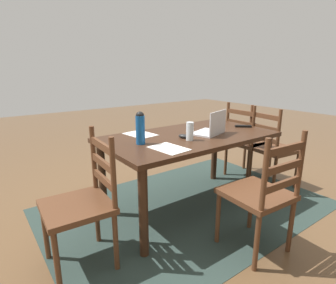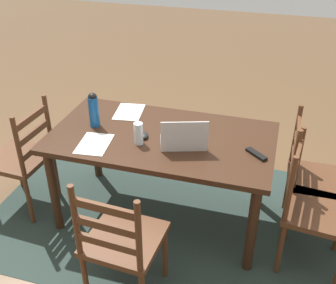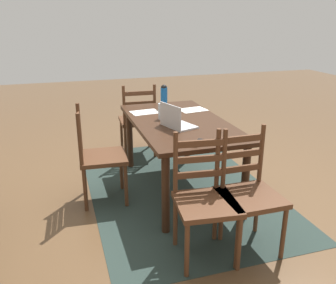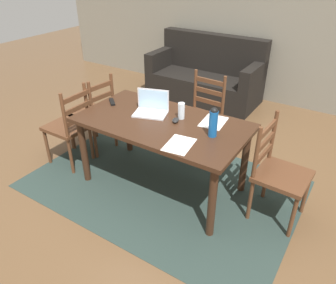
{
  "view_description": "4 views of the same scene",
  "coord_description": "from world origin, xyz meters",
  "px_view_note": "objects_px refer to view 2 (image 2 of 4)",
  "views": [
    {
      "loc": [
        1.62,
        1.88,
        1.36
      ],
      "look_at": [
        0.14,
        -0.14,
        0.67
      ],
      "focal_mm": 29.06,
      "sensor_mm": 36.0,
      "label": 1
    },
    {
      "loc": [
        -0.77,
        2.47,
        2.25
      ],
      "look_at": [
        -0.03,
        -0.05,
        0.67
      ],
      "focal_mm": 44.07,
      "sensor_mm": 36.0,
      "label": 2
    },
    {
      "loc": [
        -3.28,
        1.13,
        1.75
      ],
      "look_at": [
        -0.07,
        0.14,
        0.56
      ],
      "focal_mm": 38.69,
      "sensor_mm": 36.0,
      "label": 3
    },
    {
      "loc": [
        1.54,
        -2.3,
        2.15
      ],
      "look_at": [
        0.01,
        0.09,
        0.48
      ],
      "focal_mm": 34.89,
      "sensor_mm": 36.0,
      "label": 4
    }
  ],
  "objects_px": {
    "chair_left_near": "(312,179)",
    "tv_remote": "(256,154)",
    "dining_table": "(162,146)",
    "chair_left_far": "(313,209)",
    "chair_right_far": "(22,158)",
    "drinking_glass": "(138,133)",
    "laptop": "(184,139)",
    "chair_far_head": "(122,242)",
    "computer_mouse": "(144,135)",
    "water_bottle": "(93,109)"
  },
  "relations": [
    {
      "from": "laptop",
      "to": "water_bottle",
      "type": "relative_size",
      "value": 1.38
    },
    {
      "from": "dining_table",
      "to": "computer_mouse",
      "type": "relative_size",
      "value": 16.26
    },
    {
      "from": "drinking_glass",
      "to": "chair_left_near",
      "type": "bearing_deg",
      "value": -165.03
    },
    {
      "from": "chair_left_far",
      "to": "tv_remote",
      "type": "distance_m",
      "value": 0.52
    },
    {
      "from": "chair_left_near",
      "to": "computer_mouse",
      "type": "height_order",
      "value": "chair_left_near"
    },
    {
      "from": "drinking_glass",
      "to": "tv_remote",
      "type": "bearing_deg",
      "value": -174.79
    },
    {
      "from": "dining_table",
      "to": "chair_left_near",
      "type": "relative_size",
      "value": 1.71
    },
    {
      "from": "chair_right_far",
      "to": "chair_left_far",
      "type": "relative_size",
      "value": 1.0
    },
    {
      "from": "computer_mouse",
      "to": "tv_remote",
      "type": "relative_size",
      "value": 0.59
    },
    {
      "from": "chair_right_far",
      "to": "computer_mouse",
      "type": "height_order",
      "value": "chair_right_far"
    },
    {
      "from": "dining_table",
      "to": "chair_right_far",
      "type": "bearing_deg",
      "value": 9.28
    },
    {
      "from": "computer_mouse",
      "to": "dining_table",
      "type": "bearing_deg",
      "value": -174.1
    },
    {
      "from": "chair_right_far",
      "to": "drinking_glass",
      "type": "height_order",
      "value": "chair_right_far"
    },
    {
      "from": "chair_left_far",
      "to": "computer_mouse",
      "type": "bearing_deg",
      "value": -5.45
    },
    {
      "from": "chair_right_far",
      "to": "drinking_glass",
      "type": "bearing_deg",
      "value": -178.22
    },
    {
      "from": "chair_left_near",
      "to": "laptop",
      "type": "xyz_separation_m",
      "value": [
        0.91,
        0.28,
        0.34
      ]
    },
    {
      "from": "dining_table",
      "to": "tv_remote",
      "type": "height_order",
      "value": "tv_remote"
    },
    {
      "from": "chair_left_near",
      "to": "chair_far_head",
      "type": "height_order",
      "value": "same"
    },
    {
      "from": "chair_left_near",
      "to": "tv_remote",
      "type": "bearing_deg",
      "value": 31.48
    },
    {
      "from": "chair_far_head",
      "to": "chair_left_far",
      "type": "distance_m",
      "value": 1.28
    },
    {
      "from": "tv_remote",
      "to": "laptop",
      "type": "bearing_deg",
      "value": -46.01
    },
    {
      "from": "chair_far_head",
      "to": "computer_mouse",
      "type": "relative_size",
      "value": 9.5
    },
    {
      "from": "chair_right_far",
      "to": "laptop",
      "type": "bearing_deg",
      "value": -176.61
    },
    {
      "from": "chair_left_near",
      "to": "water_bottle",
      "type": "distance_m",
      "value": 1.69
    },
    {
      "from": "water_bottle",
      "to": "dining_table",
      "type": "bearing_deg",
      "value": -179.64
    },
    {
      "from": "dining_table",
      "to": "chair_far_head",
      "type": "xyz_separation_m",
      "value": [
        0.0,
        0.82,
        -0.19
      ]
    },
    {
      "from": "chair_far_head",
      "to": "chair_left_far",
      "type": "bearing_deg",
      "value": -149.82
    },
    {
      "from": "chair_far_head",
      "to": "laptop",
      "type": "distance_m",
      "value": 0.81
    },
    {
      "from": "laptop",
      "to": "chair_left_near",
      "type": "bearing_deg",
      "value": -162.84
    },
    {
      "from": "dining_table",
      "to": "laptop",
      "type": "height_order",
      "value": "laptop"
    },
    {
      "from": "chair_left_far",
      "to": "chair_left_near",
      "type": "bearing_deg",
      "value": -89.96
    },
    {
      "from": "tv_remote",
      "to": "chair_right_far",
      "type": "bearing_deg",
      "value": -45.86
    },
    {
      "from": "chair_left_far",
      "to": "tv_remote",
      "type": "xyz_separation_m",
      "value": [
        0.41,
        -0.1,
        0.3
      ]
    },
    {
      "from": "tv_remote",
      "to": "chair_far_head",
      "type": "bearing_deg",
      "value": -2.22
    },
    {
      "from": "chair_right_far",
      "to": "drinking_glass",
      "type": "relative_size",
      "value": 5.95
    },
    {
      "from": "laptop",
      "to": "computer_mouse",
      "type": "height_order",
      "value": "laptop"
    },
    {
      "from": "chair_left_far",
      "to": "water_bottle",
      "type": "height_order",
      "value": "water_bottle"
    },
    {
      "from": "dining_table",
      "to": "chair_far_head",
      "type": "bearing_deg",
      "value": 89.81
    },
    {
      "from": "drinking_glass",
      "to": "tv_remote",
      "type": "xyz_separation_m",
      "value": [
        -0.81,
        -0.07,
        -0.07
      ]
    },
    {
      "from": "computer_mouse",
      "to": "tv_remote",
      "type": "distance_m",
      "value": 0.8
    },
    {
      "from": "chair_far_head",
      "to": "chair_left_far",
      "type": "height_order",
      "value": "same"
    },
    {
      "from": "dining_table",
      "to": "drinking_glass",
      "type": "distance_m",
      "value": 0.26
    },
    {
      "from": "chair_left_near",
      "to": "laptop",
      "type": "relative_size",
      "value": 2.55
    },
    {
      "from": "computer_mouse",
      "to": "chair_left_far",
      "type": "bearing_deg",
      "value": 153.92
    },
    {
      "from": "chair_left_near",
      "to": "drinking_glass",
      "type": "xyz_separation_m",
      "value": [
        1.22,
        0.33,
        0.37
      ]
    },
    {
      "from": "drinking_glass",
      "to": "chair_right_far",
      "type": "bearing_deg",
      "value": 1.78
    },
    {
      "from": "dining_table",
      "to": "laptop",
      "type": "distance_m",
      "value": 0.26
    },
    {
      "from": "dining_table",
      "to": "chair_left_far",
      "type": "bearing_deg",
      "value": 171.05
    },
    {
      "from": "water_bottle",
      "to": "drinking_glass",
      "type": "bearing_deg",
      "value": 160.1
    },
    {
      "from": "laptop",
      "to": "drinking_glass",
      "type": "xyz_separation_m",
      "value": [
        0.31,
        0.05,
        0.02
      ]
    }
  ]
}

